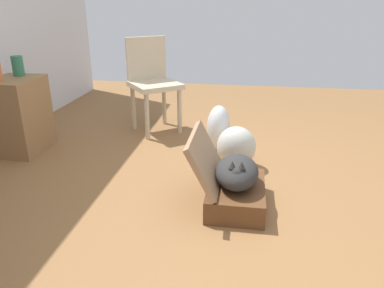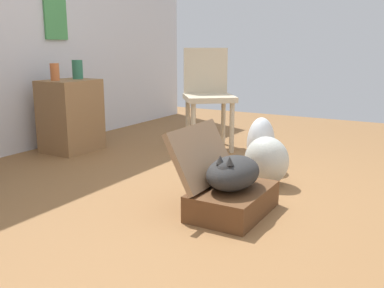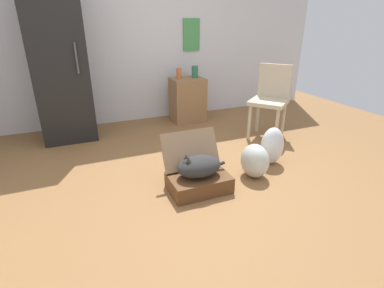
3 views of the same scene
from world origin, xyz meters
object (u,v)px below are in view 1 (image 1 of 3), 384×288
object	(u,v)px
suitcase_base	(236,195)
vase_short	(18,66)
plastic_bag_white	(236,147)
side_table	(18,115)
cat	(237,172)
chair	(152,80)
plastic_bag_clear	(219,128)

from	to	relation	value
suitcase_base	vase_short	bearing A→B (deg)	67.87
plastic_bag_white	vase_short	size ratio (longest dim) A/B	1.97
side_table	vase_short	bearing A→B (deg)	2.01
cat	plastic_bag_white	bearing A→B (deg)	2.55
suitcase_base	plastic_bag_white	bearing A→B (deg)	2.61
cat	chair	world-z (taller)	chair
plastic_bag_white	plastic_bag_clear	world-z (taller)	plastic_bag_clear
cat	plastic_bag_clear	distance (m)	0.99
side_table	chair	size ratio (longest dim) A/B	0.70
side_table	vase_short	xyz separation A→B (m)	(0.12, 0.00, 0.42)
suitcase_base	side_table	bearing A→B (deg)	70.94
plastic_bag_white	side_table	world-z (taller)	side_table
vase_short	chair	world-z (taller)	chair
plastic_bag_white	vase_short	bearing A→B (deg)	84.74
cat	suitcase_base	bearing A→B (deg)	-4.22
chair	cat	bearing A→B (deg)	-95.61
vase_short	chair	bearing A→B (deg)	-58.80
chair	plastic_bag_clear	bearing A→B (deg)	-71.54
cat	plastic_bag_clear	xyz separation A→B (m)	(0.97, 0.20, -0.04)
plastic_bag_clear	cat	bearing A→B (deg)	-168.14
suitcase_base	chair	distance (m)	1.78
side_table	chair	world-z (taller)	chair
plastic_bag_white	chair	size ratio (longest dim) A/B	0.36
suitcase_base	vase_short	xyz separation A→B (m)	(0.81, 1.98, 0.67)
cat	side_table	bearing A→B (deg)	70.81
plastic_bag_clear	side_table	world-z (taller)	side_table
plastic_bag_white	side_table	distance (m)	1.96
cat	vase_short	bearing A→B (deg)	67.74
plastic_bag_white	side_table	size ratio (longest dim) A/B	0.52
suitcase_base	plastic_bag_clear	world-z (taller)	plastic_bag_clear
side_table	cat	bearing A→B (deg)	-109.19
suitcase_base	plastic_bag_clear	size ratio (longest dim) A/B	1.32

